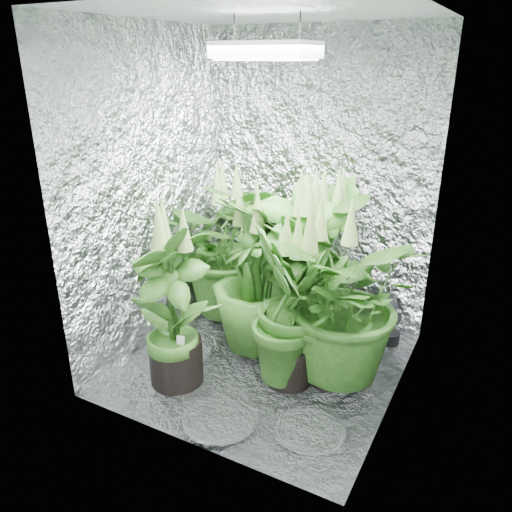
{
  "coord_description": "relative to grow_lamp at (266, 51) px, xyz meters",
  "views": [
    {
      "loc": [
        1.22,
        -2.38,
        1.8
      ],
      "look_at": [
        -0.06,
        0.0,
        0.72
      ],
      "focal_mm": 35.0,
      "sensor_mm": 36.0,
      "label": 1
    }
  ],
  "objects": [
    {
      "name": "plant_c",
      "position": [
        0.1,
        0.64,
        -1.3
      ],
      "size": [
        0.77,
        0.77,
        1.14
      ],
      "rotation": [
        0.0,
        0.0,
        2.03
      ],
      "color": "black",
      "rests_on": "ground"
    },
    {
      "name": "plant_g",
      "position": [
        0.21,
        -0.09,
        -1.35
      ],
      "size": [
        0.59,
        0.59,
        1.04
      ],
      "rotation": [
        0.0,
        0.0,
        4.84
      ],
      "color": "black",
      "rests_on": "ground"
    },
    {
      "name": "circulation_fan",
      "position": [
        0.61,
        0.63,
        -1.68
      ],
      "size": [
        0.18,
        0.29,
        0.35
      ],
      "rotation": [
        0.0,
        0.0,
        -0.34
      ],
      "color": "black",
      "rests_on": "ground"
    },
    {
      "name": "walls",
      "position": [
        0.0,
        0.0,
        -0.83
      ],
      "size": [
        1.62,
        1.62,
        2.0
      ],
      "color": "silver",
      "rests_on": "ground"
    },
    {
      "name": "plant_e",
      "position": [
        0.43,
        0.05,
        -1.3
      ],
      "size": [
        1.0,
        1.0,
        1.12
      ],
      "rotation": [
        0.0,
        0.0,
        3.25
      ],
      "color": "black",
      "rests_on": "ground"
    },
    {
      "name": "plant_a",
      "position": [
        -0.5,
        0.49,
        -1.29
      ],
      "size": [
        1.05,
        1.05,
        1.13
      ],
      "rotation": [
        0.0,
        0.0,
        0.14
      ],
      "color": "black",
      "rests_on": "ground"
    },
    {
      "name": "plant_b",
      "position": [
        0.15,
        0.2,
        -1.26
      ],
      "size": [
        0.77,
        0.77,
        1.21
      ],
      "rotation": [
        0.0,
        0.0,
        0.43
      ],
      "color": "black",
      "rests_on": "ground"
    },
    {
      "name": "grow_lamp",
      "position": [
        0.0,
        0.0,
        0.0
      ],
      "size": [
        0.5,
        0.3,
        0.22
      ],
      "color": "gray",
      "rests_on": "ceiling"
    },
    {
      "name": "plant_label",
      "position": [
        -0.31,
        -0.44,
        -1.53
      ],
      "size": [
        0.05,
        0.03,
        0.07
      ],
      "primitive_type": "cube",
      "rotation": [
        -0.21,
        0.0,
        0.22
      ],
      "color": "white",
      "rests_on": "plant_f"
    },
    {
      "name": "plant_f",
      "position": [
        -0.37,
        -0.4,
        -1.34
      ],
      "size": [
        0.64,
        0.64,
        1.08
      ],
      "rotation": [
        0.0,
        0.0,
        4.44
      ],
      "color": "black",
      "rests_on": "ground"
    },
    {
      "name": "ceiling",
      "position": [
        0.0,
        0.0,
        0.17
      ],
      "size": [
        1.6,
        1.6,
        0.01
      ],
      "primitive_type": "cube",
      "color": "silver",
      "rests_on": "walls"
    },
    {
      "name": "ground",
      "position": [
        0.0,
        0.0,
        -1.83
      ],
      "size": [
        1.6,
        1.6,
        0.0
      ],
      "primitive_type": "plane",
      "color": "silver",
      "rests_on": "ground"
    },
    {
      "name": "plant_d",
      "position": [
        -0.13,
        0.15,
        -1.32
      ],
      "size": [
        0.7,
        0.7,
        1.11
      ],
      "rotation": [
        0.0,
        0.0,
        2.83
      ],
      "color": "black",
      "rests_on": "ground"
    }
  ]
}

